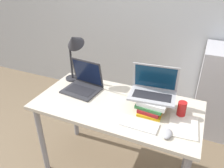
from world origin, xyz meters
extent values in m
cube|color=silver|center=(0.00, 1.69, 1.35)|extent=(8.00, 0.05, 2.70)
cube|color=beige|center=(0.00, 0.34, 0.76)|extent=(1.36, 0.67, 0.03)
cylinder|color=gray|center=(-0.62, 0.06, 0.37)|extent=(0.05, 0.05, 0.75)
cylinder|color=gray|center=(-0.62, 0.61, 0.37)|extent=(0.05, 0.05, 0.75)
cylinder|color=gray|center=(0.62, 0.61, 0.37)|extent=(0.05, 0.05, 0.75)
cube|color=#333338|center=(-0.37, 0.40, 0.78)|extent=(0.33, 0.29, 0.02)
cube|color=#232328|center=(-0.37, 0.39, 0.79)|extent=(0.27, 0.16, 0.00)
cube|color=#333338|center=(-0.36, 0.50, 0.92)|extent=(0.31, 0.09, 0.26)
cube|color=#0F1938|center=(-0.36, 0.50, 0.92)|extent=(0.28, 0.07, 0.22)
cube|color=gold|center=(0.29, 0.38, 0.79)|extent=(0.18, 0.28, 0.02)
cube|color=maroon|center=(0.29, 0.38, 0.81)|extent=(0.19, 0.27, 0.03)
cube|color=#33753D|center=(0.29, 0.37, 0.84)|extent=(0.23, 0.24, 0.03)
cube|color=white|center=(0.30, 0.37, 0.87)|extent=(0.23, 0.23, 0.04)
cube|color=#B2B2B7|center=(0.28, 0.39, 0.90)|extent=(0.38, 0.26, 0.02)
cube|color=#232328|center=(0.28, 0.38, 0.90)|extent=(0.30, 0.15, 0.00)
cube|color=#B2B2B7|center=(0.27, 0.48, 1.01)|extent=(0.36, 0.08, 0.22)
cube|color=#0A2D4C|center=(0.27, 0.48, 1.01)|extent=(0.32, 0.07, 0.19)
cube|color=white|center=(0.25, 0.16, 0.78)|extent=(0.27, 0.13, 0.01)
cube|color=silver|center=(0.25, 0.16, 0.79)|extent=(0.25, 0.10, 0.00)
ellipsoid|color=#B2B2B7|center=(0.45, 0.13, 0.79)|extent=(0.07, 0.11, 0.03)
cube|color=white|center=(0.54, 0.26, 0.78)|extent=(0.22, 0.28, 0.01)
cylinder|color=red|center=(0.51, 0.39, 0.84)|extent=(0.07, 0.07, 0.12)
cylinder|color=#28282D|center=(-0.58, 0.57, 0.78)|extent=(0.14, 0.14, 0.01)
cylinder|color=#28282D|center=(-0.58, 0.57, 0.97)|extent=(0.02, 0.02, 0.35)
cone|color=#28282D|center=(-0.50, 0.53, 1.20)|extent=(0.16, 0.19, 0.17)
cube|color=silver|center=(0.82, 1.38, 0.51)|extent=(0.45, 0.52, 1.03)
camera|label=1|loc=(0.56, -1.05, 1.80)|focal=35.00mm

